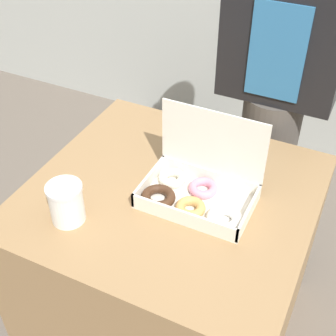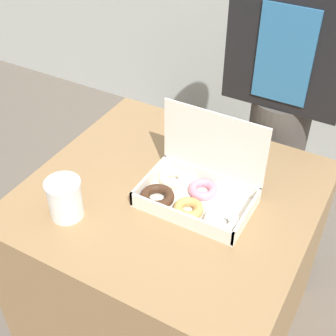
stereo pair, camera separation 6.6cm
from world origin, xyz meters
The scene contains 5 objects.
ground_plane centered at (0.00, 0.00, 0.00)m, with size 14.00×14.00×0.00m, color #665B51.
table centered at (0.00, 0.00, 0.36)m, with size 0.88×0.83×0.72m.
donut_box centered at (0.08, 0.00, 0.76)m, with size 0.35×0.23×0.27m.
coffee_cup centered at (-0.22, -0.24, 0.78)m, with size 0.10×0.10×0.13m.
person_customer centered at (0.16, 0.59, 0.87)m, with size 0.43×0.24×1.58m.
Camera 1 is at (0.47, -0.99, 1.70)m, focal length 50.00 mm.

